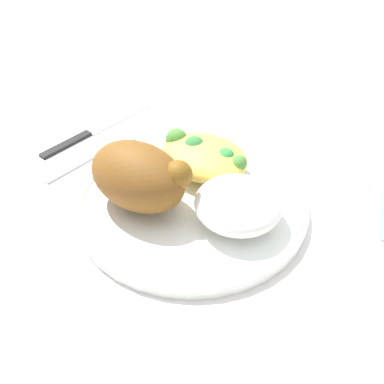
% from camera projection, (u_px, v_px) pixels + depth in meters
% --- Properties ---
extents(ground_plane, '(2.00, 2.00, 0.00)m').
position_uv_depth(ground_plane, '(192.00, 208.00, 0.54)').
color(ground_plane, silver).
extents(plate, '(0.26, 0.26, 0.01)m').
position_uv_depth(plate, '(192.00, 203.00, 0.54)').
color(plate, white).
rests_on(plate, ground_plane).
extents(roasted_chicken, '(0.12, 0.08, 0.07)m').
position_uv_depth(roasted_chicken, '(140.00, 176.00, 0.50)').
color(roasted_chicken, brown).
rests_on(roasted_chicken, plate).
extents(rice_pile, '(0.09, 0.09, 0.04)m').
position_uv_depth(rice_pile, '(239.00, 204.00, 0.49)').
color(rice_pile, white).
rests_on(rice_pile, plate).
extents(mac_cheese_with_broccoli, '(0.11, 0.09, 0.04)m').
position_uv_depth(mac_cheese_with_broccoli, '(203.00, 156.00, 0.56)').
color(mac_cheese_with_broccoli, '#EDC54B').
rests_on(mac_cheese_with_broccoli, plate).
extents(fork, '(0.03, 0.14, 0.01)m').
position_uv_depth(fork, '(96.00, 154.00, 0.62)').
color(fork, '#B2B2B7').
rests_on(fork, ground_plane).
extents(knife, '(0.04, 0.19, 0.01)m').
position_uv_depth(knife, '(88.00, 132.00, 0.66)').
color(knife, black).
rests_on(knife, ground_plane).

